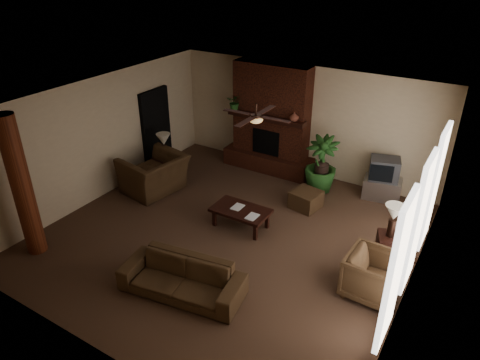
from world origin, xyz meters
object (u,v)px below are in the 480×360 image
Objects in this scene: log_column at (22,187)px; tv_stand at (382,189)px; side_table_left at (165,167)px; armchair_right at (373,274)px; ottoman at (306,199)px; floor_vase at (321,174)px; floor_plant at (320,175)px; lamp_left at (164,141)px; sofa at (182,273)px; side_table_right at (390,249)px; armchair_left at (154,168)px; coffee_table at (241,211)px; lamp_right at (394,215)px.

log_column is 3.29× the size of tv_stand.
side_table_left is at bearing -170.12° from tv_stand.
log_column is at bearing 112.01° from armchair_right.
floor_vase is at bearing 91.85° from ottoman.
lamp_left is (-3.63, -1.43, 0.61)m from floor_plant.
lamp_left is at bearing 124.40° from sofa.
floor_plant is at bearing 167.91° from floor_vase.
floor_plant is (3.77, 5.17, -1.01)m from log_column.
floor_vase is at bearing 53.61° from log_column.
log_column is 5.83m from ottoman.
side_table_right is at bearing -41.30° from floor_vase.
log_column is 6.90m from side_table_right.
armchair_left is at bearing -148.32° from floor_vase.
log_column is at bearing -142.83° from tv_stand.
lamp_left is 1.18× the size of side_table_right.
log_column is at bearing -137.04° from coffee_table.
log_column reaches higher than ottoman.
sofa is 5.40m from tv_stand.
side_table_right is (2.79, 2.72, -0.14)m from sofa.
tv_stand is at bearing 59.23° from sofa.
tv_stand is 5.41m from lamp_left.
coffee_table is (2.98, 2.78, -1.03)m from log_column.
armchair_left is (-2.81, 2.51, 0.19)m from sofa.
floor_vase is 3.97m from lamp_left.
side_table_left and side_table_right have the same top height.
side_table_right is at bearing 28.56° from log_column.
sofa is 2.25m from coffee_table.
sofa is 4.67m from floor_vase.
armchair_left is at bearing -148.02° from floor_plant.
side_table_right is (0.79, -2.30, 0.03)m from tv_stand.
side_table_right is at bearing -80.77° from tv_stand.
sofa is 2.40× the size of armchair_right.
log_column is at bearing -151.23° from lamp_right.
log_column is 3.17m from armchair_left.
log_column is 5.09× the size of side_table_right.
ottoman is 3.81m from lamp_left.
coffee_table is 2.18× the size of side_table_left.
lamp_right reaches higher than coffee_table.
lamp_right is (2.94, 0.48, 0.63)m from coffee_table.
tv_stand is (1.35, 1.32, 0.05)m from ottoman.
side_table_right is (2.20, -1.91, -0.11)m from floor_plant.
lamp_left is at bearing 175.18° from lamp_right.
armchair_right is 0.73× the size of coffee_table.
floor_plant is (3.40, 2.12, -0.22)m from armchair_left.
coffee_table is at bearing -170.98° from side_table_right.
sofa is at bearing -135.74° from side_table_right.
floor_vase is 0.05m from floor_plant.
ottoman is at bearing 7.56° from lamp_left.
floor_vase is (-0.03, 0.93, 0.23)m from ottoman.
log_column is 6.40m from armchair_right.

